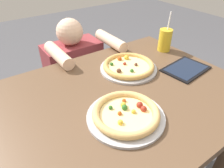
% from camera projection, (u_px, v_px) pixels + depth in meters
% --- Properties ---
extents(dining_table, '(1.29, 0.87, 0.75)m').
position_uv_depth(dining_table, '(110.00, 116.00, 0.97)').
color(dining_table, brown).
rests_on(dining_table, ground).
extents(pizza_near, '(0.31, 0.31, 0.04)m').
position_uv_depth(pizza_near, '(126.00, 114.00, 0.80)').
color(pizza_near, '#B7B7BC').
rests_on(pizza_near, dining_table).
extents(pizza_far, '(0.30, 0.30, 0.04)m').
position_uv_depth(pizza_far, '(128.00, 66.00, 1.10)').
color(pizza_far, '#B7B7BC').
rests_on(pizza_far, dining_table).
extents(drink_cup_colored, '(0.08, 0.08, 0.24)m').
position_uv_depth(drink_cup_colored, '(165.00, 40.00, 1.27)').
color(drink_cup_colored, gold).
rests_on(drink_cup_colored, dining_table).
extents(tablet, '(0.26, 0.20, 0.01)m').
position_uv_depth(tablet, '(186.00, 69.00, 1.11)').
color(tablet, black).
rests_on(tablet, dining_table).
extents(diner_seated, '(0.43, 0.53, 0.90)m').
position_uv_depth(diner_seated, '(76.00, 82.00, 1.63)').
color(diner_seated, '#333847').
rests_on(diner_seated, ground).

